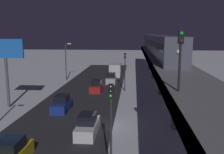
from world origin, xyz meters
TOP-DOWN VIEW (x-y plane):
  - ground_plane at (0.00, 0.00)m, footprint 240.00×240.00m
  - avenue_asphalt at (4.68, 0.00)m, footprint 11.00×101.40m
  - elevated_railway at (-7.39, -0.00)m, footprint 5.00×101.40m
  - subway_train at (-7.48, -29.34)m, footprint 2.94×55.47m
  - rail_signal at (-5.84, 8.42)m, footprint 0.36×0.41m
  - sedan_blue at (6.08, -4.82)m, footprint 1.91×4.28m
  - sedan_silver at (1.48, -23.12)m, footprint 1.80×4.20m
  - sedan_red at (3.28, -15.59)m, footprint 1.80×4.12m
  - sedan_yellow at (6.08, 8.41)m, footprint 1.80×4.29m
  - sedan_white at (1.48, 2.21)m, footprint 1.80×4.70m
  - box_truck at (1.28, -31.96)m, footprint 2.40×7.40m
  - traffic_light_near at (-1.42, 9.27)m, footprint 0.32×0.44m
  - traffic_light_mid at (-1.42, -16.35)m, footprint 0.32×0.44m
  - commercial_billboard at (13.44, -5.64)m, footprint 4.80×0.36m
  - street_lamp_far at (10.75, -25.00)m, footprint 1.35×0.44m

SIDE VIEW (x-z plane):
  - ground_plane at x=0.00m, z-range 0.00..0.00m
  - avenue_asphalt at x=4.68m, z-range 0.00..0.01m
  - sedan_blue at x=6.08m, z-range -0.20..1.77m
  - sedan_red at x=3.28m, z-range -0.19..1.78m
  - sedan_yellow at x=6.08m, z-range -0.19..1.78m
  - sedan_white at x=1.48m, z-range -0.19..1.78m
  - sedan_silver at x=1.48m, z-range -0.19..1.78m
  - box_truck at x=1.28m, z-range -0.05..2.75m
  - traffic_light_near at x=-1.42m, z-range 1.00..7.40m
  - traffic_light_mid at x=-1.42m, z-range 1.00..7.40m
  - street_lamp_far at x=10.75m, z-range 0.99..8.64m
  - elevated_railway at x=-7.39m, z-range 2.10..7.92m
  - commercial_billboard at x=13.44m, z-range 2.38..11.28m
  - subway_train at x=-7.48m, z-range 5.90..9.30m
  - rail_signal at x=-5.84m, z-range 6.55..10.55m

